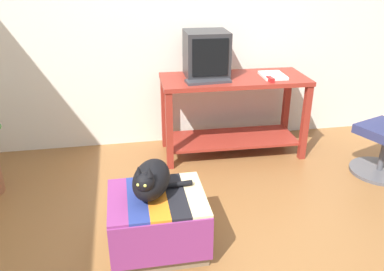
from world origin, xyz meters
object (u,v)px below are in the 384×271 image
Objects in this scene: keyboard at (208,81)px; cat at (151,180)px; tv_monitor at (206,54)px; ottoman_with_blanket at (158,222)px; desk at (233,103)px; book at (273,75)px; stapler at (270,79)px.

keyboard is 1.36m from cat.
cat is at bearing -121.99° from keyboard.
tv_monitor reaches higher than ottoman_with_blanket.
desk is 3.09× the size of cat.
keyboard is 1.45× the size of book.
ottoman_with_blanket is at bearing -112.38° from tv_monitor.
tv_monitor is at bearing 78.91° from keyboard.
book is at bearing 56.96° from stapler.
stapler is (1.15, 1.12, 0.60)m from ottoman_with_blanket.
desk reaches higher than cat.
stapler reaches higher than book.
desk is 0.40m from keyboard.
stapler is (1.18, 1.11, 0.28)m from cat.
desk is at bearing 174.15° from book.
ottoman_with_blanket is at bearing -4.31° from cat.
cat is (-1.26, -1.25, -0.27)m from book.
ottoman_with_blanket is (-0.62, -1.41, -0.78)m from tv_monitor.
book is at bearing 45.83° from ottoman_with_blanket.
keyboard is at bearing 83.50° from cat.
cat is at bearing -113.61° from tv_monitor.
ottoman_with_blanket is 1.72m from stapler.
stapler is at bearing 44.29° from ottoman_with_blanket.
cat is (-0.90, -1.30, -0.01)m from desk.
tv_monitor is 1.05× the size of keyboard.
desk is 0.45m from book.
stapler is at bearing -33.42° from desk.
stapler reaches higher than cat.
keyboard is 0.64× the size of ottoman_with_blanket.
book reaches higher than cat.
cat reaches higher than ottoman_with_blanket.
stapler is at bearing 64.46° from cat.
ottoman_with_blanket is (-0.59, -1.20, -0.59)m from keyboard.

